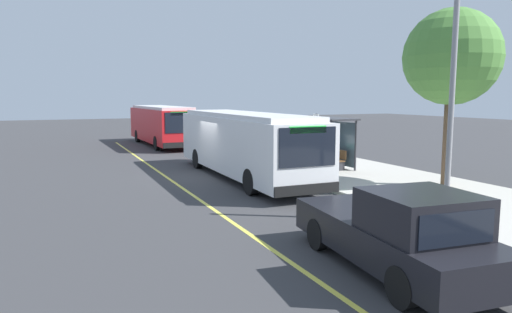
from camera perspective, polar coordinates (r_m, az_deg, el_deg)
The scene contains 12 objects.
ground_plane at distance 21.88m, azimuth -5.13°, elevation -2.29°, with size 120.00×120.00×0.00m, color #38383A.
sidewalk_curb at distance 24.44m, azimuth 8.30°, elevation -1.14°, with size 44.00×6.40×0.15m, color #B7B2A8.
lane_stripe_center at distance 21.29m, azimuth -10.75°, elevation -2.65°, with size 36.00×0.14×0.01m, color #E0D64C.
transit_bus_main at distance 20.90m, azimuth -1.50°, elevation 1.76°, with size 11.67×2.69×2.95m.
transit_bus_second at distance 35.70m, azimuth -11.58°, elevation 3.95°, with size 10.80×2.87×2.95m.
pickup_truck at distance 10.18m, azimuth 17.03°, elevation -8.99°, with size 5.56×2.48×1.85m.
bus_shelter at distance 23.39m, azimuth 9.09°, elevation 3.00°, with size 2.90×1.60×2.48m.
waiting_bench at distance 23.08m, azimuth 9.56°, elevation -0.27°, with size 1.60×0.48×0.95m.
route_sign_post at distance 20.17m, azimuth 7.39°, elevation 2.46°, with size 0.44×0.08×2.80m.
pedestrian_commuter at distance 22.60m, azimuth 4.56°, elevation 0.88°, with size 0.24×0.40×1.69m.
street_tree_near_shelter at distance 19.82m, azimuth 22.98°, elevation 11.15°, with size 3.72×3.72×6.90m.
utility_pole at distance 14.47m, azimuth 22.92°, elevation 5.54°, with size 0.16×0.16×6.40m, color gray.
Camera 1 is at (20.43, -6.93, 3.67)m, focal length 32.48 mm.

